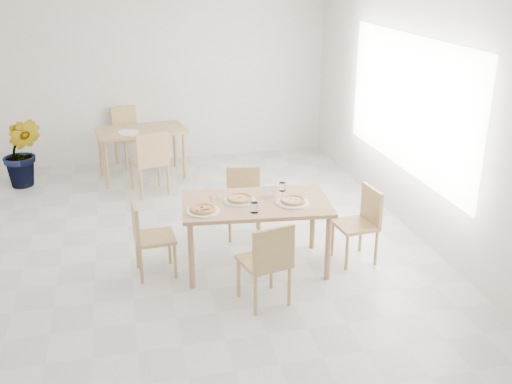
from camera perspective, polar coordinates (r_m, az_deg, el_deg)
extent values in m
plane|color=silver|center=(6.84, -8.74, -5.90)|extent=(7.00, 7.00, 0.00)
plane|color=silver|center=(9.75, -11.03, 10.87)|extent=(6.00, 0.00, 6.00)
plane|color=silver|center=(3.12, -4.45, -11.77)|extent=(6.00, 0.00, 6.00)
plane|color=silver|center=(7.16, 15.39, 6.81)|extent=(0.00, 7.00, 7.00)
cube|color=white|center=(7.39, 14.24, 8.15)|extent=(1.60, 0.02, 3.20)
cube|color=tan|center=(6.21, 0.00, -1.13)|extent=(1.61, 1.02, 0.04)
cylinder|color=tan|center=(6.00, -6.18, -6.07)|extent=(0.06, 0.06, 0.71)
cylinder|color=tan|center=(6.16, 6.86, -5.31)|extent=(0.06, 0.06, 0.71)
cylinder|color=tan|center=(6.65, -6.34, -3.22)|extent=(0.06, 0.06, 0.71)
cylinder|color=tan|center=(6.80, 5.42, -2.61)|extent=(0.06, 0.06, 0.71)
cube|color=tan|center=(5.70, 0.75, -6.62)|extent=(0.51, 0.51, 0.04)
cube|color=tan|center=(5.45, 1.69, -5.40)|extent=(0.42, 0.14, 0.40)
cylinder|color=tan|center=(6.02, 1.47, -7.43)|extent=(0.04, 0.04, 0.41)
cylinder|color=tan|center=(5.88, -1.66, -8.19)|extent=(0.04, 0.04, 0.41)
cylinder|color=tan|center=(5.75, 3.19, -8.96)|extent=(0.04, 0.04, 0.41)
cylinder|color=tan|center=(5.60, -0.05, -9.81)|extent=(0.04, 0.04, 0.41)
cube|color=tan|center=(7.05, -1.16, -1.15)|extent=(0.46, 0.46, 0.04)
cube|color=tan|center=(7.14, -1.23, 0.95)|extent=(0.40, 0.11, 0.38)
cylinder|color=tan|center=(6.97, -2.50, -3.33)|extent=(0.03, 0.03, 0.39)
cylinder|color=tan|center=(6.99, 0.30, -3.27)|extent=(0.03, 0.03, 0.39)
cylinder|color=tan|center=(7.29, -2.54, -2.22)|extent=(0.03, 0.03, 0.39)
cylinder|color=tan|center=(7.30, 0.14, -2.16)|extent=(0.03, 0.03, 0.39)
cube|color=tan|center=(6.29, -9.63, -4.31)|extent=(0.43, 0.43, 0.04)
cube|color=tan|center=(6.18, -11.43, -2.73)|extent=(0.07, 0.41, 0.38)
cylinder|color=tan|center=(6.25, -7.71, -6.58)|extent=(0.03, 0.03, 0.39)
cylinder|color=tan|center=(6.56, -8.23, -5.21)|extent=(0.03, 0.03, 0.39)
cylinder|color=tan|center=(6.21, -10.87, -6.95)|extent=(0.03, 0.03, 0.39)
cylinder|color=tan|center=(6.52, -11.24, -5.56)|extent=(0.03, 0.03, 0.39)
cube|color=tan|center=(6.56, 9.42, -3.14)|extent=(0.45, 0.45, 0.04)
cube|color=tan|center=(6.56, 10.96, -1.20)|extent=(0.08, 0.41, 0.39)
cylinder|color=tan|center=(6.72, 7.29, -4.47)|extent=(0.04, 0.04, 0.40)
cylinder|color=tan|center=(6.44, 8.64, -5.74)|extent=(0.04, 0.04, 0.40)
cylinder|color=tan|center=(6.87, 9.93, -4.03)|extent=(0.04, 0.04, 0.40)
cylinder|color=tan|center=(6.59, 11.37, -5.24)|extent=(0.04, 0.04, 0.40)
cylinder|color=white|center=(6.22, -1.57, -0.80)|extent=(0.33, 0.33, 0.02)
cylinder|color=white|center=(6.18, 3.53, -1.01)|extent=(0.35, 0.35, 0.02)
cylinder|color=white|center=(5.98, -5.06, -1.83)|extent=(0.33, 0.33, 0.02)
cylinder|color=#E5B96B|center=(6.22, -1.57, -0.67)|extent=(0.31, 0.31, 0.01)
torus|color=#E5B96B|center=(6.21, -1.57, -0.59)|extent=(0.31, 0.31, 0.03)
cylinder|color=#C46322|center=(6.21, -1.57, -0.60)|extent=(0.24, 0.24, 0.01)
ellipsoid|color=#285814|center=(6.21, -1.57, -0.54)|extent=(0.05, 0.03, 0.01)
cylinder|color=#E5B96B|center=(6.17, 3.53, -0.88)|extent=(0.34, 0.34, 0.01)
torus|color=#E5B96B|center=(6.17, 3.53, -0.80)|extent=(0.35, 0.35, 0.03)
cylinder|color=beige|center=(6.17, 3.53, -0.80)|extent=(0.26, 0.26, 0.01)
cylinder|color=#E5B96B|center=(5.97, -5.07, -1.70)|extent=(0.33, 0.33, 0.01)
torus|color=#E5B96B|center=(5.97, -5.07, -1.61)|extent=(0.34, 0.34, 0.03)
cylinder|color=#C46322|center=(5.97, -5.07, -1.62)|extent=(0.26, 0.26, 0.01)
cylinder|color=white|center=(6.49, 2.52, 0.50)|extent=(0.07, 0.07, 0.09)
cylinder|color=white|center=(5.93, -0.17, -1.49)|extent=(0.08, 0.08, 0.10)
cube|color=silver|center=(6.33, 1.23, -0.40)|extent=(0.12, 0.06, 0.01)
cube|color=white|center=(6.31, 1.23, 0.17)|extent=(0.11, 0.05, 0.12)
cube|color=silver|center=(6.35, -3.66, -0.43)|extent=(0.02, 0.17, 0.01)
cube|color=silver|center=(6.30, -4.27, -0.61)|extent=(0.02, 0.18, 0.01)
cube|color=tan|center=(9.07, -10.93, 5.76)|extent=(1.37, 0.90, 0.04)
cylinder|color=tan|center=(8.82, -14.05, 2.51)|extent=(0.06, 0.06, 0.71)
cylinder|color=tan|center=(9.01, -6.82, 3.41)|extent=(0.06, 0.06, 0.71)
cylinder|color=tan|center=(9.38, -14.55, 3.59)|extent=(0.06, 0.06, 0.71)
cylinder|color=tan|center=(9.56, -7.73, 4.42)|extent=(0.06, 0.06, 0.71)
cube|color=tan|center=(8.49, -10.13, 2.91)|extent=(0.56, 0.56, 0.04)
cube|color=tan|center=(8.23, -9.79, 4.09)|extent=(0.45, 0.16, 0.44)
cylinder|color=tan|center=(8.80, -9.22, 1.94)|extent=(0.04, 0.04, 0.45)
cylinder|color=tan|center=(8.70, -11.66, 1.53)|extent=(0.04, 0.04, 0.45)
cylinder|color=tan|center=(8.45, -8.35, 1.17)|extent=(0.04, 0.04, 0.45)
cylinder|color=tan|center=(8.34, -10.89, 0.73)|extent=(0.04, 0.04, 0.45)
cube|color=tan|center=(9.72, -11.75, 5.16)|extent=(0.60, 0.60, 0.04)
cube|color=tan|center=(9.84, -12.34, 6.77)|extent=(0.45, 0.21, 0.44)
cylinder|color=tan|center=(9.54, -12.26, 3.27)|extent=(0.04, 0.04, 0.45)
cylinder|color=tan|center=(9.69, -10.11, 3.70)|extent=(0.04, 0.04, 0.45)
cylinder|color=tan|center=(9.89, -13.15, 3.84)|extent=(0.04, 0.04, 0.45)
cylinder|color=tan|center=(10.03, -11.06, 4.25)|extent=(0.04, 0.04, 0.45)
cylinder|color=white|center=(8.91, -12.08, 5.59)|extent=(0.30, 0.30, 0.02)
imported|color=#206D27|center=(9.23, -21.35, 3.53)|extent=(0.62, 0.52, 1.03)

